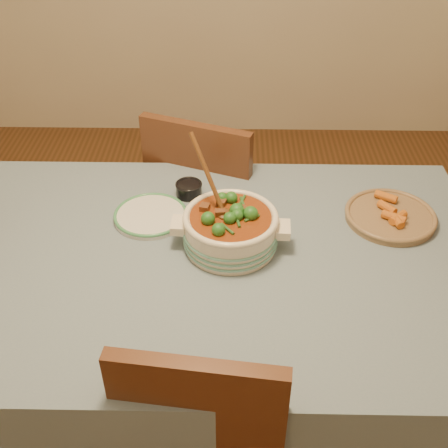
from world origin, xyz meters
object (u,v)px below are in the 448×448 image
fried_plate (391,215)px  white_plate (151,215)px  condiment_bowl (189,188)px  stew_casserole (230,227)px  chair_far (209,200)px  dining_table (216,279)px

fried_plate → white_plate: bearing=-179.6°
white_plate → condiment_bowl: (0.12, 0.14, 0.02)m
stew_casserole → white_plate: stew_casserole is taller
fried_plate → chair_far: chair_far is taller
white_plate → fried_plate: 0.79m
dining_table → chair_far: 0.64m
condiment_bowl → chair_far: chair_far is taller
fried_plate → condiment_bowl: bearing=169.0°
stew_casserole → fried_plate: 0.55m
stew_casserole → condiment_bowl: (-0.15, 0.27, -0.05)m
white_plate → fried_plate: fried_plate is taller
white_plate → chair_far: (0.17, 0.43, -0.24)m
dining_table → fried_plate: (0.57, 0.20, 0.11)m
condiment_bowl → fried_plate: 0.68m
stew_casserole → chair_far: size_ratio=0.39×
stew_casserole → fried_plate: size_ratio=1.02×
dining_table → stew_casserole: 0.18m
fried_plate → chair_far: 0.79m
dining_table → stew_casserole: size_ratio=4.62×
white_plate → fried_plate: size_ratio=0.77×
stew_casserole → condiment_bowl: bearing=118.2°
dining_table → stew_casserole: bearing=50.8°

